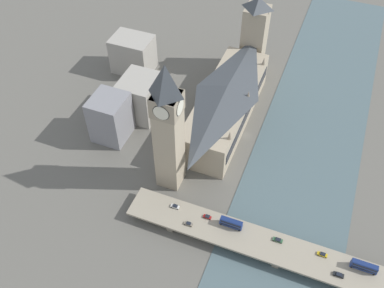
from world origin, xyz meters
name	(u,v)px	position (x,y,z in m)	size (l,w,h in m)	color
ground_plane	(247,136)	(0.00, 0.00, 0.00)	(600.00, 600.00, 0.00)	#605E56
river_water	(307,152)	(-34.95, 0.00, 0.15)	(57.90, 360.00, 0.30)	#4C6066
parliament_hall	(226,104)	(16.27, -8.00, 13.16)	(27.01, 88.11, 26.46)	tan
clock_tower	(168,126)	(28.49, 45.93, 40.38)	(12.97, 12.97, 75.29)	tan
victoria_tower	(254,35)	(16.33, -63.41, 25.72)	(14.70, 14.70, 55.45)	tan
road_bridge	(280,250)	(-34.95, 68.14, 4.49)	(147.79, 16.66, 5.53)	gray
double_decker_bus_mid	(231,223)	(-10.50, 64.83, 8.12)	(10.85, 2.60, 4.72)	navy
double_decker_bus_rear	(364,266)	(-70.87, 64.58, 8.13)	(11.36, 2.49, 4.72)	navy
car_northbound_lead	(339,275)	(-61.43, 71.43, 6.20)	(4.61, 1.92, 1.32)	black
car_northbound_mid	(188,224)	(8.42, 71.36, 6.18)	(4.08, 1.79, 1.28)	slate
car_northbound_tail	(322,254)	(-53.26, 64.28, 6.20)	(4.46, 1.76, 1.36)	gold
car_southbound_mid	(207,217)	(1.42, 64.50, 6.22)	(3.93, 1.79, 1.39)	maroon
car_southbound_tail	(278,240)	(-32.96, 64.39, 6.16)	(4.56, 1.93, 1.25)	#2D5638
car_southbound_extra	(175,206)	(18.13, 64.64, 6.24)	(4.28, 1.89, 1.42)	silver
city_block_west	(111,118)	(73.04, 27.42, 13.65)	(18.79, 20.33, 27.29)	gray
city_block_center	(133,54)	(89.49, -32.84, 12.17)	(25.87, 19.77, 24.33)	#A39E93
city_block_east	(140,97)	(65.99, 4.17, 12.56)	(21.01, 24.07, 25.12)	#A39E93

